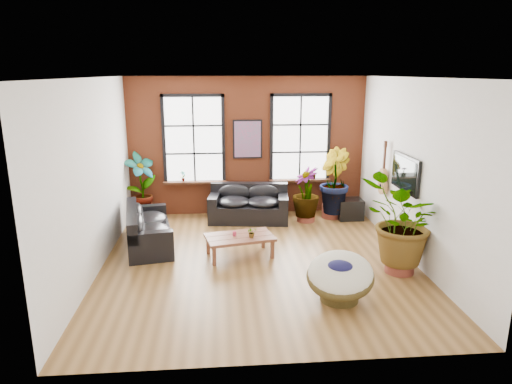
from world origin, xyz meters
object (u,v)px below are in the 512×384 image
at_px(sofa_back, 249,204).
at_px(sofa_left, 146,229).
at_px(coffee_table, 240,238).
at_px(papasan_chair, 340,276).

relative_size(sofa_back, sofa_left, 0.92).
xyz_separation_m(sofa_back, sofa_left, (-2.29, -1.55, -0.03)).
distance_m(sofa_back, coffee_table, 2.32).
bearing_deg(sofa_back, sofa_left, -139.07).
bearing_deg(coffee_table, papasan_chair, -64.27).
bearing_deg(sofa_left, coffee_table, -121.35).
bearing_deg(sofa_back, coffee_table, -91.61).
bearing_deg(papasan_chair, sofa_back, 126.47).
xyz_separation_m(sofa_back, papasan_chair, (1.19, -4.26, 0.02)).
bearing_deg(coffee_table, sofa_back, 69.49).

